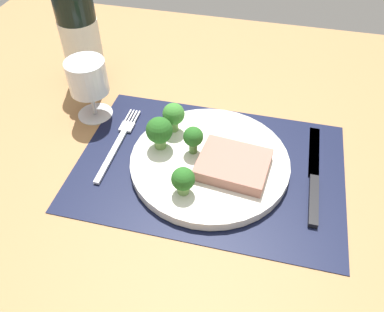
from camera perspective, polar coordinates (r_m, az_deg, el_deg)
name	(u,v)px	position (r cm, az deg, el deg)	size (l,w,h in cm)	color
ground_plane	(209,172)	(67.33, 2.54, -2.38)	(140.00, 110.00, 3.00)	#996D42
placemat	(209,166)	(66.12, 2.58, -1.42)	(44.68, 30.99, 0.30)	black
plate	(210,162)	(65.43, 2.61, -0.85)	(26.63, 26.63, 1.60)	silver
steak	(233,165)	(62.75, 6.07, -1.26)	(11.11, 9.16, 2.06)	#9E6B5B
broccoli_front_edge	(174,115)	(67.84, -2.71, 6.06)	(3.89, 3.89, 5.61)	#6B994C
broccoli_near_fork	(183,180)	(57.94, -1.31, -3.52)	(3.62, 3.62, 4.76)	#6B994C
broccoli_near_steak	(159,131)	(64.71, -4.82, 3.65)	(4.51, 4.51, 5.95)	#6B994C
broccoli_back_left	(193,138)	(63.72, 0.18, 2.72)	(3.34, 3.34, 5.12)	#5B8942
fork	(118,142)	(70.80, -10.76, 1.98)	(2.40, 19.20, 0.50)	silver
knife	(314,179)	(66.40, 17.47, -3.30)	(1.80, 23.00, 0.80)	black
wine_bottle	(79,31)	(83.41, -16.25, 17.25)	(7.74, 7.74, 30.13)	black
wine_glass	(88,81)	(74.18, -15.01, 10.64)	(7.17, 7.17, 11.72)	silver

